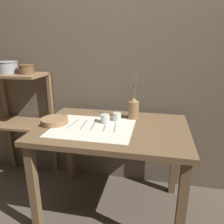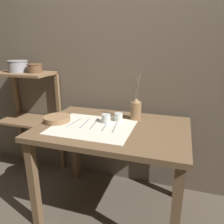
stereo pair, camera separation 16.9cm
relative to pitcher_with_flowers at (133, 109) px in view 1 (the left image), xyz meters
The scene contains 16 objects.
ground_plane 0.92m from the pitcher_with_flowers, 122.34° to the right, with size 12.00×12.00×0.00m, color brown.
stone_wall_back 0.45m from the pitcher_with_flowers, 114.76° to the left, with size 7.00×0.06×2.40m.
wooden_table 0.33m from the pitcher_with_flowers, 122.34° to the right, with size 1.18×0.82×0.80m.
wooden_shelf_unit 1.18m from the pitcher_with_flowers, behind, with size 0.58×0.35×1.15m.
linen_cloth 0.41m from the pitcher_with_flowers, 136.05° to the right, with size 0.63×0.50×0.00m.
pitcher_with_flowers is the anchor object (origin of this frame).
wooden_bowl 0.67m from the pitcher_with_flowers, 157.50° to the right, with size 0.22×0.22×0.05m.
glass_tumbler_near 0.27m from the pitcher_with_flowers, 144.00° to the right, with size 0.07×0.07×0.07m.
glass_tumbler_far 0.16m from the pitcher_with_flowers, 146.44° to the right, with size 0.07×0.07×0.07m.
fork_inner 0.53m from the pitcher_with_flowers, 152.45° to the right, with size 0.04×0.21×0.00m.
knife_center 0.45m from the pitcher_with_flowers, 147.16° to the right, with size 0.03×0.21×0.00m.
spoon_inner 0.35m from the pitcher_with_flowers, 149.84° to the right, with size 0.04×0.22×0.02m.
spoon_outer 0.28m from the pitcher_with_flowers, 138.38° to the right, with size 0.04×0.22×0.02m.
fork_outer 0.28m from the pitcher_with_flowers, 115.38° to the right, with size 0.04×0.21×0.00m.
metal_pot_large 1.27m from the pitcher_with_flowers, behind, with size 0.20×0.20×0.11m.
metal_pot_small 1.08m from the pitcher_with_flowers, behind, with size 0.15×0.15×0.09m.
Camera 1 is at (0.32, -1.58, 1.44)m, focal length 35.00 mm.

